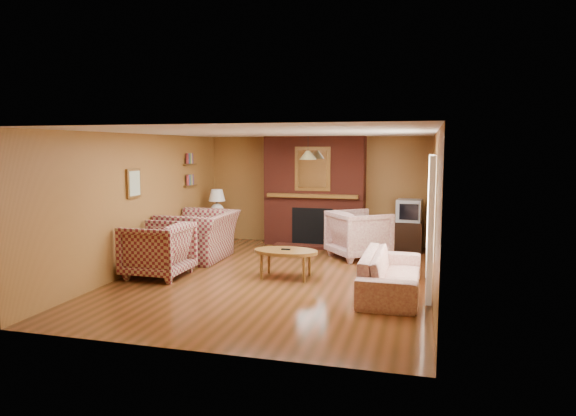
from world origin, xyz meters
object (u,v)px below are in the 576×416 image
(floral_sofa, at_px, (391,273))
(side_table, at_px, (217,231))
(coffee_table, at_px, (286,253))
(plaid_loveseat, at_px, (199,236))
(table_lamp, at_px, (217,201))
(plaid_armchair, at_px, (158,250))
(floral_armchair, at_px, (359,234))
(crt_tv, at_px, (409,211))
(fireplace, at_px, (315,192))
(tv_stand, at_px, (408,236))

(floral_sofa, relative_size, side_table, 3.33)
(coffee_table, bearing_deg, side_table, 132.51)
(floral_sofa, relative_size, coffee_table, 1.95)
(plaid_loveseat, bearing_deg, table_lamp, -171.02)
(plaid_armchair, height_order, floral_armchair, floral_armchair)
(plaid_armchair, xyz_separation_m, floral_armchair, (3.08, 2.34, 0.01))
(plaid_armchair, xyz_separation_m, table_lamp, (-0.15, 2.93, 0.51))
(crt_tv, bearing_deg, floral_armchair, -134.72)
(plaid_armchair, distance_m, floral_sofa, 3.85)
(plaid_armchair, relative_size, side_table, 1.60)
(floral_armchair, bearing_deg, plaid_armchair, 89.62)
(fireplace, height_order, table_lamp, fireplace)
(table_lamp, xyz_separation_m, crt_tv, (4.15, 0.34, -0.11))
(plaid_loveseat, xyz_separation_m, tv_stand, (3.90, 1.85, -0.15))
(floral_sofa, xyz_separation_m, table_lamp, (-4.00, 2.92, 0.66))
(fireplace, relative_size, floral_armchair, 2.33)
(plaid_loveseat, bearing_deg, fireplace, 137.32)
(coffee_table, xyz_separation_m, tv_stand, (1.90, 2.81, -0.11))
(plaid_loveseat, height_order, tv_stand, plaid_loveseat)
(plaid_armchair, relative_size, crt_tv, 1.90)
(floral_armchair, bearing_deg, fireplace, 7.50)
(coffee_table, xyz_separation_m, crt_tv, (1.90, 2.80, 0.43))
(plaid_loveseat, xyz_separation_m, side_table, (-0.25, 1.50, -0.15))
(fireplace, bearing_deg, tv_stand, -5.15)
(fireplace, relative_size, tv_stand, 3.83)
(plaid_armchair, distance_m, coffee_table, 2.15)
(floral_armchair, height_order, tv_stand, floral_armchair)
(floral_armchair, relative_size, tv_stand, 1.64)
(floral_sofa, bearing_deg, tv_stand, -2.14)
(floral_sofa, height_order, coffee_table, floral_sofa)
(floral_sofa, height_order, side_table, side_table)
(plaid_loveseat, xyz_separation_m, coffee_table, (2.00, -0.95, -0.04))
(side_table, height_order, crt_tv, crt_tv)
(coffee_table, relative_size, tv_stand, 1.71)
(side_table, bearing_deg, floral_sofa, -36.15)
(table_lamp, distance_m, crt_tv, 4.17)
(fireplace, relative_size, coffee_table, 2.24)
(floral_sofa, relative_size, tv_stand, 3.33)
(floral_armchair, relative_size, coffee_table, 0.96)
(floral_sofa, relative_size, crt_tv, 3.95)
(fireplace, distance_m, side_table, 2.33)
(plaid_loveseat, height_order, plaid_armchair, plaid_loveseat)
(fireplace, bearing_deg, plaid_loveseat, -132.23)
(fireplace, bearing_deg, floral_armchair, -44.88)
(plaid_loveseat, xyz_separation_m, floral_armchair, (2.98, 0.92, 0.01))
(fireplace, bearing_deg, side_table, -165.71)
(tv_stand, xyz_separation_m, crt_tv, (0.00, -0.01, 0.54))
(floral_armchair, bearing_deg, floral_sofa, 160.69)
(plaid_armchair, relative_size, floral_armchair, 0.98)
(tv_stand, bearing_deg, plaid_loveseat, -150.68)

